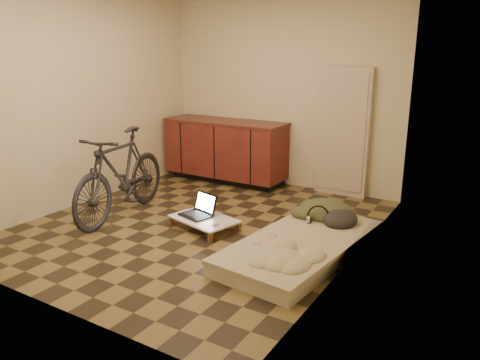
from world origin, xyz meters
The scene contains 10 objects.
room_shell centered at (0.00, 0.00, 1.30)m, with size 3.50×4.00×2.60m.
cabinets centered at (-0.75, 1.70, 0.47)m, with size 1.84×0.62×0.91m.
appliance_panel centered at (0.95, 1.94, 0.85)m, with size 0.70×0.10×1.70m, color #C2B099.
bicycle centered at (-0.94, -0.24, 0.57)m, with size 0.52×1.75×1.13m, color black.
futon centered at (1.30, -0.13, 0.08)m, with size 1.09×1.95×0.16m.
clothing_pile centered at (1.31, 0.57, 0.29)m, with size 0.64×0.54×0.26m, color #393D24, non-canonical shape.
headphones centered at (1.27, 0.35, 0.24)m, with size 0.25×0.23×0.17m, color black, non-canonical shape.
lap_desk centered at (0.11, -0.06, 0.11)m, with size 0.82×0.63×0.12m.
laptop centered at (0.00, -0.01, 0.17)m, with size 0.41×0.39×0.23m.
mouse centered at (0.34, -0.18, 0.14)m, with size 0.05×0.09×0.03m, color silver.
Camera 1 is at (2.96, -3.99, 1.92)m, focal length 35.00 mm.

